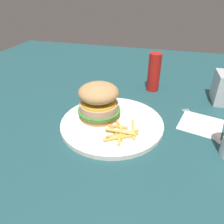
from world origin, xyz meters
TOP-DOWN VIEW (x-y plane):
  - ground_plane at (0.00, 0.00)m, footprint 1.60×1.60m
  - plate at (-0.01, 0.03)m, footprint 0.28×0.28m
  - sandwich at (0.03, 0.01)m, footprint 0.12×0.12m
  - fries_pile at (-0.05, 0.07)m, footprint 0.08×0.11m
  - napkin at (-0.25, -0.04)m, footprint 0.13×0.13m
  - fork at (-0.25, -0.04)m, footprint 0.10×0.16m
  - napkin_dispenser at (-0.32, -0.20)m, footprint 0.06×0.09m
  - ketchup_bottle at (-0.09, -0.23)m, footprint 0.04×0.04m

SIDE VIEW (x-z plane):
  - ground_plane at x=0.00m, z-range 0.00..0.00m
  - napkin at x=-0.25m, z-range 0.00..0.00m
  - fork at x=-0.25m, z-range 0.00..0.01m
  - plate at x=-0.01m, z-range 0.00..0.01m
  - fries_pile at x=-0.05m, z-range 0.01..0.02m
  - napkin_dispenser at x=-0.32m, z-range 0.00..0.10m
  - sandwich at x=0.03m, z-range 0.01..0.11m
  - ketchup_bottle at x=-0.09m, z-range 0.00..0.13m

